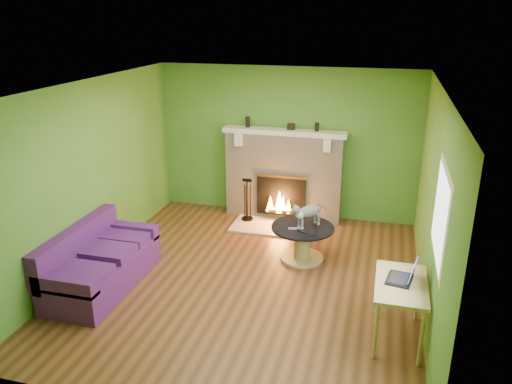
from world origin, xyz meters
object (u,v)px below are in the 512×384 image
sofa (99,264)px  coffee_table (302,240)px  cat (309,214)px  desk (401,289)px

sofa → coffee_table: bearing=30.0°
sofa → coffee_table: size_ratio=1.94×
sofa → cat: cat is taller
cat → sofa: bearing=-106.5°
sofa → cat: 2.97m
sofa → desk: size_ratio=1.88×
sofa → desk: bearing=-2.7°
desk → coffee_table: bearing=130.1°
sofa → coffee_table: (2.47, 1.42, -0.01)m
desk → cat: bearing=127.5°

